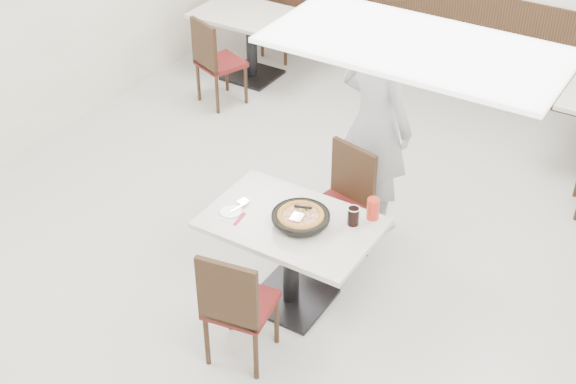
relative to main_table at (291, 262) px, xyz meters
The scene contains 19 objects.
floor 0.65m from the main_table, 122.30° to the left, with size 7.00×7.00×0.00m, color #A7A7A2.
wainscot_back 3.95m from the main_table, 94.15° to the left, with size 5.90×0.03×1.10m, color black.
fluo_panel_b 2.89m from the main_table, 40.80° to the right, with size 1.20×0.60×0.02m, color white.
main_table is the anchor object (origin of this frame).
chair_near 0.63m from the main_table, 90.91° to the right, with size 0.42×0.42×0.95m, color black, non-canonical shape.
chair_far 0.64m from the main_table, 87.99° to the left, with size 0.42×0.42×0.95m, color black, non-canonical shape.
trivet 0.39m from the main_table, 26.34° to the right, with size 0.13×0.13×0.04m, color black.
pizza_pan 0.42m from the main_table, ahead, with size 0.37×0.37×0.01m, color black.
pizza 0.44m from the main_table, ahead, with size 0.29×0.29×0.02m, color #B37E32.
pizza_server 0.48m from the main_table, 30.87° to the right, with size 0.08×0.10×0.00m, color silver.
napkin 0.57m from the main_table, 156.24° to the right, with size 0.15×0.15×0.00m, color white.
side_plate 0.58m from the main_table, 161.29° to the right, with size 0.16×0.16×0.01m, color white.
fork 0.56m from the main_table, 169.10° to the right, with size 0.01×0.15×0.00m, color silver.
cola_glass 0.62m from the main_table, 26.98° to the left, with size 0.08×0.08×0.13m, color black.
red_cup 0.73m from the main_table, 35.29° to the left, with size 0.09×0.09×0.16m, color red.
diner_person 1.35m from the main_table, 88.64° to the left, with size 0.69×0.45×1.89m, color #A4A4A9.
bg_table_left 3.73m from the main_table, 128.12° to the left, with size 1.20×0.80×0.75m, color beige, non-canonical shape.
bg_chair_left_near 3.20m from the main_table, 134.60° to the left, with size 0.42×0.42×0.95m, color black, non-canonical shape.
bg_chair_left_far 4.25m from the main_table, 122.52° to the left, with size 0.42×0.42×0.95m, color black, non-canonical shape.
Camera 1 is at (2.61, -4.27, 4.13)m, focal length 50.00 mm.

